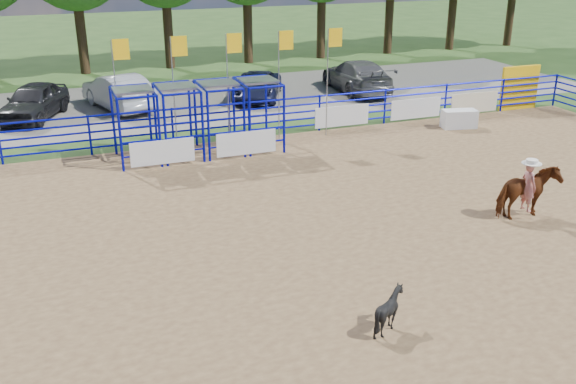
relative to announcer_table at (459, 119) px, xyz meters
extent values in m
plane|color=#345221|center=(-8.60, -8.35, -0.39)|extent=(120.00, 120.00, 0.00)
cube|color=olive|center=(-8.60, -8.35, -0.38)|extent=(30.00, 20.00, 0.02)
cube|color=slate|center=(-8.60, 8.65, -0.39)|extent=(40.00, 10.00, 0.01)
cube|color=silver|center=(0.00, 0.00, 0.00)|extent=(1.51, 0.94, 0.75)
imported|color=brown|center=(-3.68, -8.51, 0.37)|extent=(1.80, 0.87, 1.49)
imported|color=#A71717|center=(-3.68, -8.51, 1.26)|extent=(0.36, 0.53, 1.41)
cylinder|color=white|center=(-3.68, -8.51, 1.99)|extent=(0.54, 0.54, 0.12)
imported|color=black|center=(-10.01, -12.08, 0.07)|extent=(0.92, 0.85, 0.90)
imported|color=black|center=(-16.44, 7.84, 0.38)|extent=(3.45, 4.85, 1.53)
imported|color=#989BA0|center=(-12.78, 8.31, 0.42)|extent=(3.05, 5.15, 1.60)
imported|color=black|center=(-6.20, 7.93, 0.24)|extent=(3.79, 4.98, 1.26)
imported|color=#505052|center=(-0.88, 7.74, 0.41)|extent=(2.64, 5.65, 1.60)
cube|color=white|center=(-12.40, -0.58, 0.16)|extent=(2.20, 0.04, 0.85)
cube|color=white|center=(-9.40, -0.58, 0.16)|extent=(2.20, 0.04, 0.85)
cube|color=white|center=(-4.60, 1.61, 0.16)|extent=(2.40, 0.04, 0.85)
cube|color=white|center=(-1.10, 1.61, 0.16)|extent=(2.40, 0.04, 0.85)
cube|color=beige|center=(1.90, 1.61, 0.16)|extent=(2.40, 0.04, 0.90)
cube|color=yellow|center=(4.40, 1.75, 0.61)|extent=(2.00, 0.12, 2.00)
cylinder|color=#3F2B19|center=(-13.60, 17.65, 2.01)|extent=(0.56, 0.56, 4.80)
cylinder|color=#3F2B19|center=(-8.60, 17.65, 2.01)|extent=(0.56, 0.56, 4.80)
cylinder|color=#3F2B19|center=(-3.60, 17.65, 2.01)|extent=(0.56, 0.56, 4.80)
cylinder|color=#3F2B19|center=(1.40, 17.65, 2.01)|extent=(0.56, 0.56, 4.80)
cylinder|color=#3F2B19|center=(6.40, 17.65, 2.01)|extent=(0.56, 0.56, 4.80)
cylinder|color=#3F2B19|center=(11.40, 17.65, 2.01)|extent=(0.56, 0.56, 4.80)
cylinder|color=#3F2B19|center=(16.40, 17.65, 2.01)|extent=(0.56, 0.56, 4.80)
camera|label=1|loc=(-15.77, -21.64, 6.95)|focal=40.00mm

